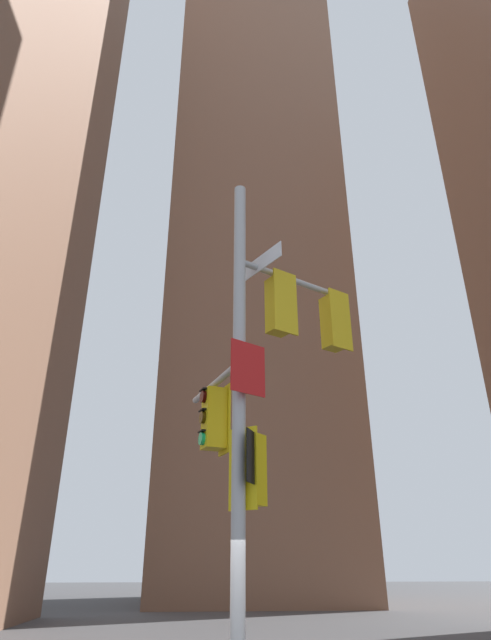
# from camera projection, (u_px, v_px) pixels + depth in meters

# --- Properties ---
(building_mid_block) EXTENTS (12.28, 12.28, 50.28)m
(building_mid_block) POSITION_uv_depth(u_px,v_px,m) (253.00, 246.00, 41.60)
(building_mid_block) COLOR brown
(building_mid_block) RESTS_ON ground
(signal_pole_assembly) EXTENTS (2.84, 2.51, 8.31)m
(signal_pole_assembly) POSITION_uv_depth(u_px,v_px,m) (260.00, 390.00, 8.21)
(signal_pole_assembly) COLOR #B2B2B5
(signal_pole_assembly) RESTS_ON ground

